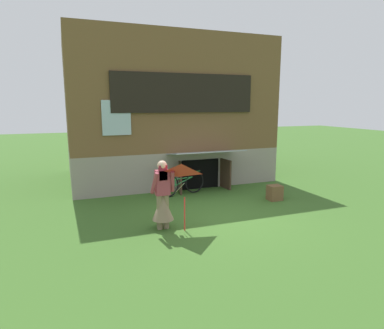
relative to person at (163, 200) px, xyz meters
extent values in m
plane|color=#386023|center=(1.77, 0.34, -0.71)|extent=(60.00, 60.00, 0.00)
cube|color=gray|center=(1.77, 5.85, -0.05)|extent=(7.53, 5.03, 1.33)
cube|color=brown|center=(1.77, 5.85, 2.67)|extent=(7.53, 5.03, 4.10)
cube|color=black|center=(1.77, 3.30, 2.64)|extent=(4.97, 0.08, 1.29)
cube|color=#9EB7C6|center=(1.77, 3.32, 2.64)|extent=(4.81, 0.04, 1.17)
cube|color=#9EB7C6|center=(-0.54, 3.31, 1.85)|extent=(0.90, 0.06, 1.10)
cube|color=black|center=(2.33, 3.32, -0.18)|extent=(1.40, 0.03, 1.05)
cube|color=#3D2B1E|center=(1.48, 3.04, -0.18)|extent=(0.23, 0.69, 1.05)
cube|color=#3D2B1E|center=(3.18, 3.04, -0.18)|extent=(0.14, 0.70, 1.05)
cube|color=gray|center=(2.33, 2.79, 0.67)|extent=(2.49, 1.09, 0.18)
cylinder|color=#7F6B51|center=(-0.08, 0.00, -0.29)|extent=(0.14, 0.14, 0.85)
cylinder|color=#7F6B51|center=(0.08, 0.00, -0.29)|extent=(0.14, 0.14, 0.85)
cone|color=#7F6B51|center=(0.00, 0.00, -0.16)|extent=(0.52, 0.52, 0.64)
cube|color=#993847|center=(0.00, 0.00, 0.44)|extent=(0.34, 0.20, 0.60)
cylinder|color=#993847|center=(-0.22, -0.10, 0.47)|extent=(0.17, 0.34, 0.56)
cylinder|color=#993847|center=(0.22, -0.10, 0.47)|extent=(0.17, 0.34, 0.56)
cube|color=maroon|center=(0.00, -0.06, 0.69)|extent=(0.20, 0.08, 0.36)
sphere|color=#D8AD8E|center=(0.00, 0.00, 0.86)|extent=(0.23, 0.23, 0.23)
pyramid|color=red|center=(0.28, -0.57, 0.58)|extent=(0.99, 0.87, 0.45)
cylinder|color=beige|center=(0.35, -0.25, 0.34)|extent=(0.01, 0.64, 0.38)
cylinder|color=red|center=(0.45, -0.30, -0.30)|extent=(0.03, 0.03, 0.82)
torus|color=black|center=(1.92, 2.83, -0.34)|extent=(0.73, 0.20, 0.74)
torus|color=black|center=(0.94, 2.61, -0.34)|extent=(0.73, 0.20, 0.74)
cylinder|color=#287A3D|center=(1.43, 2.72, -0.15)|extent=(0.75, 0.20, 0.04)
cylinder|color=#287A3D|center=(1.43, 2.72, -0.27)|extent=(0.82, 0.22, 0.30)
cylinder|color=#287A3D|center=(1.18, 2.67, -0.15)|extent=(0.04, 0.04, 0.42)
cube|color=black|center=(1.18, 2.67, 0.06)|extent=(0.20, 0.08, 0.05)
cylinder|color=#287A3D|center=(1.92, 2.83, 0.03)|extent=(0.44, 0.12, 0.03)
cube|color=brown|center=(3.96, 1.12, -0.47)|extent=(0.42, 0.36, 0.47)
camera|label=1|loc=(-2.08, -7.43, 2.27)|focal=31.16mm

